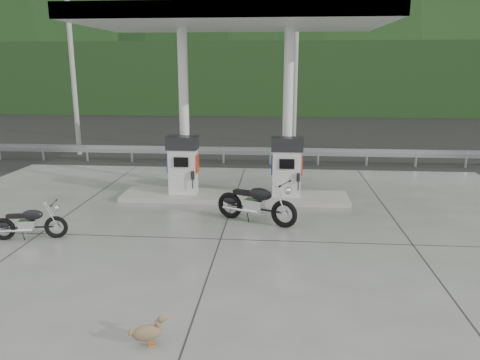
# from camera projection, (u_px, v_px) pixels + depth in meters

# --- Properties ---
(ground) EXTENTS (160.00, 160.00, 0.00)m
(ground) POSITION_uv_depth(u_px,v_px,m) (225.00, 226.00, 12.17)
(ground) COLOR black
(ground) RESTS_ON ground
(forecourt_apron) EXTENTS (18.00, 14.00, 0.02)m
(forecourt_apron) POSITION_uv_depth(u_px,v_px,m) (225.00, 226.00, 12.17)
(forecourt_apron) COLOR slate
(forecourt_apron) RESTS_ON ground
(pump_island) EXTENTS (7.00, 1.40, 0.15)m
(pump_island) POSITION_uv_depth(u_px,v_px,m) (234.00, 197.00, 14.57)
(pump_island) COLOR #9C9891
(pump_island) RESTS_ON forecourt_apron
(gas_pump_left) EXTENTS (0.95, 0.55, 1.80)m
(gas_pump_left) POSITION_uv_depth(u_px,v_px,m) (183.00, 165.00, 14.47)
(gas_pump_left) COLOR silver
(gas_pump_left) RESTS_ON pump_island
(gas_pump_right) EXTENTS (0.95, 0.55, 1.80)m
(gas_pump_right) POSITION_uv_depth(u_px,v_px,m) (287.00, 167.00, 14.21)
(gas_pump_right) COLOR silver
(gas_pump_right) RESTS_ON pump_island
(canopy_column_left) EXTENTS (0.30, 0.30, 5.00)m
(canopy_column_left) POSITION_uv_depth(u_px,v_px,m) (184.00, 112.00, 14.48)
(canopy_column_left) COLOR white
(canopy_column_left) RESTS_ON pump_island
(canopy_column_right) EXTENTS (0.30, 0.30, 5.00)m
(canopy_column_right) POSITION_uv_depth(u_px,v_px,m) (288.00, 113.00, 14.22)
(canopy_column_right) COLOR white
(canopy_column_right) RESTS_ON pump_island
(canopy_roof) EXTENTS (8.50, 5.00, 0.40)m
(canopy_roof) POSITION_uv_depth(u_px,v_px,m) (234.00, 19.00, 13.32)
(canopy_roof) COLOR silver
(canopy_roof) RESTS_ON canopy_column_left
(guardrail) EXTENTS (26.00, 0.16, 1.42)m
(guardrail) POSITION_uv_depth(u_px,v_px,m) (247.00, 147.00, 19.75)
(guardrail) COLOR gray
(guardrail) RESTS_ON ground
(road) EXTENTS (60.00, 7.00, 0.01)m
(road) POSITION_uv_depth(u_px,v_px,m) (252.00, 149.00, 23.30)
(road) COLOR black
(road) RESTS_ON ground
(utility_pole_a) EXTENTS (0.22, 0.22, 8.00)m
(utility_pole_a) POSITION_uv_depth(u_px,v_px,m) (73.00, 67.00, 21.07)
(utility_pole_a) COLOR gray
(utility_pole_a) RESTS_ON ground
(utility_pole_b) EXTENTS (0.22, 0.22, 8.00)m
(utility_pole_b) POSITION_uv_depth(u_px,v_px,m) (295.00, 67.00, 20.25)
(utility_pole_b) COLOR gray
(utility_pole_b) RESTS_ON ground
(tree_band) EXTENTS (80.00, 6.00, 6.00)m
(tree_band) POSITION_uv_depth(u_px,v_px,m) (264.00, 78.00, 40.50)
(tree_band) COLOR black
(tree_band) RESTS_ON ground
(forested_hills) EXTENTS (100.00, 40.00, 140.00)m
(forested_hills) POSITION_uv_depth(u_px,v_px,m) (271.00, 93.00, 70.25)
(forested_hills) COLOR black
(forested_hills) RESTS_ON ground
(motorcycle_left) EXTENTS (1.71, 0.83, 0.78)m
(motorcycle_left) POSITION_uv_depth(u_px,v_px,m) (29.00, 223.00, 11.15)
(motorcycle_left) COLOR black
(motorcycle_left) RESTS_ON forecourt_apron
(motorcycle_right) EXTENTS (2.26, 1.51, 1.03)m
(motorcycle_right) POSITION_uv_depth(u_px,v_px,m) (256.00, 204.00, 12.30)
(motorcycle_right) COLOR black
(motorcycle_right) RESTS_ON forecourt_apron
(duck) EXTENTS (0.57, 0.33, 0.40)m
(duck) POSITION_uv_depth(u_px,v_px,m) (147.00, 333.00, 6.91)
(duck) COLOR brown
(duck) RESTS_ON forecourt_apron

